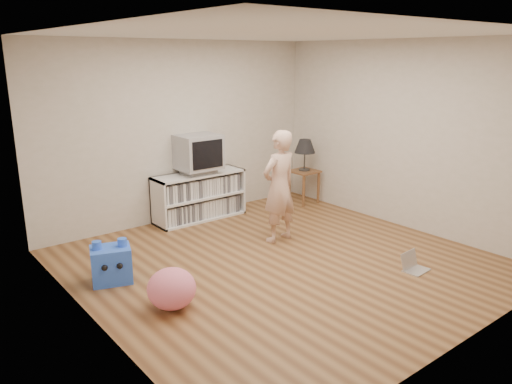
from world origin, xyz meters
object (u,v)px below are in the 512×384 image
Objects in this scene: laptop at (413,265)px; table_lamp at (305,147)px; crt_tv at (198,152)px; person at (279,187)px; media_unit at (199,196)px; dvd_deck at (198,171)px; plush_blue at (111,264)px; plush_pink at (172,289)px; side_table at (304,178)px.

table_lamp is at bearing 67.21° from laptop.
person is (0.32, -1.43, -0.28)m from crt_tv.
table_lamp is (1.81, -0.39, 0.59)m from media_unit.
dvd_deck is 1.47m from person.
laptop is at bearing 104.81° from person.
laptop is 0.63× the size of plush_blue.
plush_blue is at bearing -146.87° from crt_tv.
person reaches higher than plush_pink.
dvd_deck is at bearing -81.39° from person.
table_lamp is at bearing -11.47° from crt_tv.
laptop is (0.90, -3.13, -0.29)m from media_unit.
dvd_deck is 0.87× the size of table_lamp.
plush_pink is (-1.70, -2.18, -0.53)m from dvd_deck.
person reaches higher than table_lamp.
table_lamp is (1.81, -0.37, -0.08)m from crt_tv.
plush_pink is at bearing -127.97° from dvd_deck.
person is 1.90m from laptop.
person reaches higher than media_unit.
person is 2.31m from plush_blue.
dvd_deck is at bearing 101.62° from laptop.
plush_blue is (-3.73, -0.89, -0.21)m from side_table.
laptop is (-0.91, -2.74, -0.36)m from side_table.
crt_tv is 2.88m from plush_pink.
side_table is 3.95m from plush_pink.
crt_tv is 1.94m from side_table.
laptop is at bearing -108.29° from table_lamp.
person reaches higher than side_table.
person is at bearing -144.35° from table_lamp.
dvd_deck reaches higher than plush_pink.
media_unit is at bearing -81.52° from person.
side_table is at bearing 67.21° from laptop.
laptop is (0.58, -1.68, -0.68)m from person.
plush_blue is at bearing -166.62° from table_lamp.
table_lamp is 4.02m from plush_pink.
side_table is (1.81, -0.37, -0.32)m from dvd_deck.
dvd_deck is 1.87m from side_table.
crt_tv reaches higher than dvd_deck.
media_unit is at bearing 90.00° from dvd_deck.
table_lamp reaches higher than plush_pink.
plush_pink is (-1.70, -2.18, -0.82)m from crt_tv.
laptop is 2.77m from plush_pink.
side_table is 1.16× the size of plush_pink.
plush_blue is (-1.92, -1.25, -0.82)m from crt_tv.
table_lamp is at bearing 27.28° from plush_pink.
media_unit is 2.95× the size of plush_pink.
side_table is at bearing 32.41° from plush_blue.
person is 3.10× the size of plush_pink.
media_unit is 2.72× the size of table_lamp.
laptop is at bearing -14.36° from plush_blue.
dvd_deck is 0.90× the size of plush_blue.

